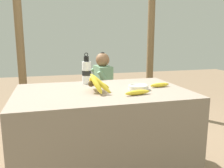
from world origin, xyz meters
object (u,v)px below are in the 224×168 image
at_px(banana_bunch_ripe, 96,83).
at_px(support_post_near, 19,33).
at_px(serving_bowl, 138,87).
at_px(water_bottle, 87,72).
at_px(loose_banana_front, 138,92).
at_px(loose_banana_side, 160,85).
at_px(banana_bunch_green, 71,94).
at_px(support_post_far, 151,34).
at_px(seated_vendor, 100,83).
at_px(wooden_bench, 96,101).

height_order(banana_bunch_ripe, support_post_near, support_post_near).
distance_m(serving_bowl, water_bottle, 0.55).
distance_m(serving_bowl, loose_banana_front, 0.19).
height_order(serving_bowl, loose_banana_side, serving_bowl).
distance_m(banana_bunch_green, support_post_far, 1.68).
relative_size(banana_bunch_ripe, support_post_near, 0.13).
relative_size(loose_banana_front, loose_banana_side, 1.13).
xyz_separation_m(loose_banana_side, seated_vendor, (-0.27, 1.35, -0.22)).
bearing_deg(loose_banana_front, support_post_far, 63.39).
xyz_separation_m(loose_banana_front, support_post_near, (-1.05, 2.03, 0.48)).
height_order(seated_vendor, support_post_far, support_post_far).
bearing_deg(support_post_far, support_post_near, 180.00).
bearing_deg(banana_bunch_green, support_post_near, 148.70).
bearing_deg(loose_banana_side, seated_vendor, 101.15).
bearing_deg(serving_bowl, loose_banana_front, -113.24).
relative_size(water_bottle, wooden_bench, 0.21).
relative_size(banana_bunch_ripe, wooden_bench, 0.23).
bearing_deg(banana_bunch_green, loose_banana_side, -63.94).
xyz_separation_m(banana_bunch_ripe, serving_bowl, (0.37, 0.00, -0.06)).
height_order(wooden_bench, support_post_near, support_post_near).
bearing_deg(loose_banana_side, serving_bowl, -167.55).
height_order(water_bottle, loose_banana_side, water_bottle).
bearing_deg(serving_bowl, wooden_bench, 93.70).
relative_size(loose_banana_side, wooden_bench, 0.14).
bearing_deg(serving_bowl, water_bottle, 136.41).
distance_m(loose_banana_side, wooden_bench, 1.51).
height_order(serving_bowl, support_post_far, support_post_far).
distance_m(banana_bunch_ripe, banana_bunch_green, 1.51).
xyz_separation_m(water_bottle, banana_bunch_green, (-0.06, 1.07, -0.46)).
bearing_deg(water_bottle, banana_bunch_green, 93.19).
xyz_separation_m(banana_bunch_ripe, loose_banana_front, (0.30, -0.18, -0.06)).
height_order(loose_banana_front, loose_banana_side, same).
height_order(banana_bunch_ripe, seated_vendor, seated_vendor).
bearing_deg(seated_vendor, banana_bunch_green, -11.06).
relative_size(banana_bunch_ripe, seated_vendor, 0.32).
distance_m(banana_bunch_ripe, serving_bowl, 0.38).
bearing_deg(wooden_bench, water_bottle, -105.64).
height_order(banana_bunch_ripe, water_bottle, water_bottle).
bearing_deg(loose_banana_side, support_post_far, 68.46).
bearing_deg(support_post_near, serving_bowl, -58.70).
bearing_deg(support_post_far, water_bottle, -131.99).
bearing_deg(support_post_near, banana_bunch_green, -31.30).
relative_size(support_post_near, support_post_far, 1.00).
height_order(seated_vendor, support_post_near, support_post_near).
bearing_deg(banana_bunch_green, wooden_bench, -0.57).
bearing_deg(loose_banana_front, wooden_bench, 90.59).
relative_size(loose_banana_side, support_post_near, 0.08).
relative_size(loose_banana_front, support_post_near, 0.09).
bearing_deg(loose_banana_side, loose_banana_front, -143.25).
distance_m(serving_bowl, loose_banana_side, 0.24).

